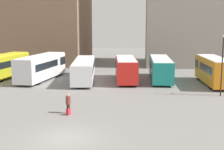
{
  "coord_description": "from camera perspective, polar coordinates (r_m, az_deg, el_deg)",
  "views": [
    {
      "loc": [
        4.94,
        -19.27,
        7.4
      ],
      "look_at": [
        1.81,
        13.95,
        1.99
      ],
      "focal_mm": 50.0,
      "sensor_mm": 36.0,
      "label": 1
    }
  ],
  "objects": [
    {
      "name": "traveler",
      "position": [
        26.54,
        -8.0,
        -4.83
      ],
      "size": [
        0.54,
        0.54,
        1.68
      ],
      "rotation": [
        0.0,
        0.0,
        1.28
      ],
      "color": "#4C3828",
      "rests_on": "ground_plane"
    },
    {
      "name": "suitcase",
      "position": [
        26.22,
        -7.99,
        -6.63
      ],
      "size": [
        0.33,
        0.47,
        0.8
      ],
      "rotation": [
        0.0,
        0.0,
        1.28
      ],
      "color": "#B7232D",
      "rests_on": "ground_plane"
    },
    {
      "name": "lamp_post_1",
      "position": [
        33.98,
        19.52,
        2.43
      ],
      "size": [
        0.28,
        0.28,
        6.37
      ],
      "color": "black",
      "rests_on": "ground_plane"
    },
    {
      "name": "bus_5",
      "position": [
        40.79,
        18.08,
        0.89
      ],
      "size": [
        3.01,
        9.63,
        3.36
      ],
      "rotation": [
        0.0,
        0.0,
        1.62
      ],
      "color": "orange",
      "rests_on": "ground_plane"
    },
    {
      "name": "bus_0",
      "position": [
        45.98,
        -18.91,
        1.7
      ],
      "size": [
        3.66,
        9.63,
        3.3
      ],
      "rotation": [
        0.0,
        0.0,
        1.45
      ],
      "color": "gold",
      "rests_on": "ground_plane"
    },
    {
      "name": "bus_4",
      "position": [
        42.29,
        8.85,
        1.26
      ],
      "size": [
        2.7,
        10.55,
        2.99
      ],
      "rotation": [
        0.0,
        0.0,
        1.58
      ],
      "color": "#19847F",
      "rests_on": "ground_plane"
    },
    {
      "name": "bus_2",
      "position": [
        41.8,
        -5.15,
        1.11
      ],
      "size": [
        4.1,
        12.57,
        2.79
      ],
      "rotation": [
        0.0,
        0.0,
        1.7
      ],
      "color": "silver",
      "rests_on": "ground_plane"
    },
    {
      "name": "ground_plane",
      "position": [
        21.22,
        -8.59,
        -11.3
      ],
      "size": [
        160.0,
        160.0,
        0.0
      ],
      "primitive_type": "plane",
      "color": "slate"
    },
    {
      "name": "bus_1",
      "position": [
        43.17,
        -12.71,
        1.54
      ],
      "size": [
        3.92,
        11.24,
        3.32
      ],
      "rotation": [
        0.0,
        0.0,
        1.45
      ],
      "color": "silver",
      "rests_on": "ground_plane"
    },
    {
      "name": "bus_3",
      "position": [
        41.04,
        2.55,
        1.17
      ],
      "size": [
        3.45,
        9.24,
        3.07
      ],
      "rotation": [
        0.0,
        0.0,
        1.67
      ],
      "color": "red",
      "rests_on": "ground_plane"
    }
  ]
}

